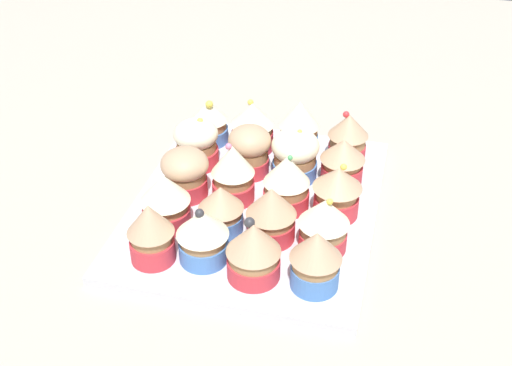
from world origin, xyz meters
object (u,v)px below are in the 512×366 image
Objects in this scene: cupcake_15 at (348,137)px; cupcake_17 at (337,189)px; cupcake_13 at (271,213)px; cupcake_1 at (196,143)px; cupcake_4 at (151,232)px; cupcake_19 at (316,259)px; cupcake_14 at (253,250)px; cupcake_6 at (250,149)px; cupcake_9 at (203,235)px; cupcake_5 at (252,126)px; cupcake_8 at (221,208)px; cupcake_7 at (233,173)px; cupcake_2 at (185,172)px; cupcake_0 at (209,121)px; cupcake_16 at (343,161)px; cupcake_3 at (165,199)px; cupcake_10 at (299,126)px; baking_tray at (256,205)px; cupcake_12 at (287,181)px; cupcake_11 at (295,154)px; cupcake_18 at (324,224)px.

cupcake_17 is (12.83, 0.41, -0.08)cm from cupcake_15.
cupcake_1 is at bearing -134.00° from cupcake_13.
cupcake_4 reaches higher than cupcake_19.
cupcake_6 is at bearing -164.18° from cupcake_14.
cupcake_1 is 21.66cm from cupcake_17.
cupcake_6 is 0.99× the size of cupcake_9.
cupcake_5 is 27.03cm from cupcake_14.
cupcake_4 reaches higher than cupcake_8.
cupcake_7 is 18.58cm from cupcake_19.
cupcake_2 is at bearing -178.12° from cupcake_4.
cupcake_4 reaches higher than cupcake_0.
cupcake_19 reaches higher than cupcake_9.
cupcake_9 is at bearing -94.99° from cupcake_19.
cupcake_4 reaches higher than cupcake_16.
cupcake_10 is (-20.53, 12.54, 0.39)cm from cupcake_3.
cupcake_3 is 0.95× the size of cupcake_4.
cupcake_5 reaches higher than cupcake_16.
cupcake_7 is at bearing 94.33° from cupcake_2.
cupcake_2 is at bearing -22.87° from cupcake_5.
cupcake_7 is 1.32× the size of cupcake_8.
cupcake_3 is (6.52, -0.28, 0.27)cm from cupcake_2.
cupcake_1 is at bearing -72.63° from cupcake_15.
baking_tray is 8.18cm from cupcake_6.
cupcake_10 is (-19.89, 5.65, 0.90)cm from cupcake_8.
cupcake_12 is 14.31cm from cupcake_15.
cupcake_14 is at bearing 90.30° from cupcake_4.
cupcake_5 is (-19.76, 5.86, -0.03)cm from cupcake_3.
cupcake_19 reaches higher than cupcake_17.
cupcake_14 reaches higher than baking_tray.
cupcake_17 is (-0.27, 10.40, 4.25)cm from baking_tray.
cupcake_3 is at bearing -53.35° from baking_tray.
cupcake_10 is 26.92cm from cupcake_14.
cupcake_14 reaches higher than cupcake_6.
cupcake_6 is 6.64cm from cupcake_7.
cupcake_15 is 1.11× the size of cupcake_16.
cupcake_16 is (-20.63, 6.96, -0.26)cm from cupcake_14.
cupcake_2 is 0.95× the size of cupcake_6.
cupcake_1 is 15.26cm from cupcake_8.
cupcake_18 is at bearing 24.12° from cupcake_11.
baking_tray is 4.86× the size of cupcake_5.
cupcake_2 is (0.63, -9.32, 4.12)cm from baking_tray.
cupcake_15 is 1.03× the size of cupcake_18.
cupcake_5 is 12.79cm from cupcake_7.
cupcake_16 is at bearing 179.84° from cupcake_19.
cupcake_15 is at bearing -178.17° from cupcake_17.
cupcake_6 is 1.12× the size of cupcake_8.
cupcake_2 is 14.11cm from cupcake_13.
cupcake_4 is 12.03cm from cupcake_14.
cupcake_7 reaches higher than cupcake_13.
cupcake_18 is at bearing 42.95° from cupcake_6.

